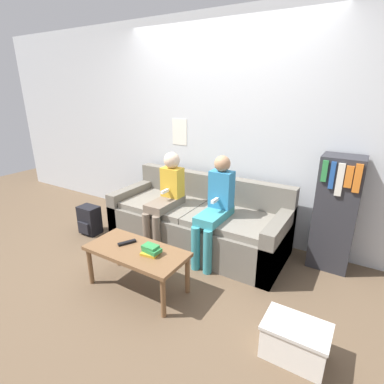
# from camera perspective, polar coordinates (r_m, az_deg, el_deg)

# --- Properties ---
(ground_plane) EXTENTS (10.00, 10.00, 0.00)m
(ground_plane) POSITION_cam_1_polar(r_m,az_deg,el_deg) (3.31, -3.71, -13.46)
(ground_plane) COLOR brown
(wall_back) EXTENTS (8.00, 0.06, 2.60)m
(wall_back) POSITION_cam_1_polar(r_m,az_deg,el_deg) (3.71, 5.35, 11.70)
(wall_back) COLOR silver
(wall_back) RESTS_ON ground_plane
(couch) EXTENTS (2.06, 0.84, 0.79)m
(couch) POSITION_cam_1_polar(r_m,az_deg,el_deg) (3.57, 1.13, -5.78)
(couch) COLOR #6B665B
(couch) RESTS_ON ground_plane
(coffee_table) EXTENTS (0.94, 0.45, 0.41)m
(coffee_table) POSITION_cam_1_polar(r_m,az_deg,el_deg) (2.82, -10.51, -11.59)
(coffee_table) COLOR brown
(coffee_table) RESTS_ON ground_plane
(person_left) EXTENTS (0.24, 0.57, 1.10)m
(person_left) POSITION_cam_1_polar(r_m,az_deg,el_deg) (3.45, -4.93, -0.53)
(person_left) COLOR #756656
(person_left) RESTS_ON ground_plane
(person_right) EXTENTS (0.24, 0.57, 1.13)m
(person_right) POSITION_cam_1_polar(r_m,az_deg,el_deg) (3.13, 4.54, -2.49)
(person_right) COLOR teal
(person_right) RESTS_ON ground_plane
(tv_remote) EXTENTS (0.12, 0.17, 0.02)m
(tv_remote) POSITION_cam_1_polar(r_m,az_deg,el_deg) (2.90, -12.27, -9.40)
(tv_remote) COLOR black
(tv_remote) RESTS_ON coffee_table
(book_stack) EXTENTS (0.17, 0.15, 0.08)m
(book_stack) POSITION_cam_1_polar(r_m,az_deg,el_deg) (2.69, -7.78, -10.91)
(book_stack) COLOR gold
(book_stack) RESTS_ON coffee_table
(bookshelf) EXTENTS (0.39, 0.32, 1.18)m
(bookshelf) POSITION_cam_1_polar(r_m,az_deg,el_deg) (3.33, 25.63, -3.70)
(bookshelf) COLOR #2D2D33
(bookshelf) RESTS_ON ground_plane
(storage_box) EXTENTS (0.44, 0.29, 0.27)m
(storage_box) POSITION_cam_1_polar(r_m,az_deg,el_deg) (2.42, 18.99, -25.22)
(storage_box) COLOR silver
(storage_box) RESTS_ON ground_plane
(backpack) EXTENTS (0.26, 0.21, 0.36)m
(backpack) POSITION_cam_1_polar(r_m,az_deg,el_deg) (4.07, -18.96, -5.09)
(backpack) COLOR black
(backpack) RESTS_ON ground_plane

